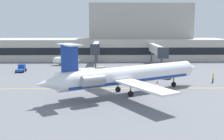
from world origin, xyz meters
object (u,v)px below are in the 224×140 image
Objects in this scene: regional_jet at (128,75)px; baggage_tug at (21,68)px; pushback_tractor at (100,71)px; belt_loader at (170,73)px; marshaller at (213,78)px; fuel_tank at (66,60)px.

regional_jet is 8.82× the size of baggage_tug.
belt_loader is at bearing -13.65° from pushback_tractor.
marshaller is (7.36, -5.55, -0.01)m from belt_loader.
baggage_tug is at bearing 136.85° from regional_jet.
regional_jet is at bearing -66.24° from fuel_tank.
pushback_tractor is 0.45× the size of fuel_tank.
belt_loader is 9.22m from marshaller.
belt_loader is (15.09, -3.67, 0.04)m from pushback_tractor.
pushback_tractor is 0.79× the size of belt_loader.
belt_loader is at bearing -37.92° from fuel_tank.
marshaller is (32.56, -25.18, -0.42)m from fuel_tank.
marshaller is at bearing -22.31° from pushback_tractor.
marshaller is at bearing 26.49° from regional_jet.
belt_loader reaches higher than marshaller.
fuel_tank is at bearing 113.76° from regional_jet.
baggage_tug is at bearing 166.26° from belt_loader.
belt_loader is at bearing 142.99° from marshaller.
regional_jet is at bearing -43.15° from baggage_tug.
baggage_tug is 0.76× the size of belt_loader.
belt_loader reaches higher than pushback_tractor.
marshaller is at bearing -37.72° from fuel_tank.
pushback_tractor reaches higher than baggage_tug.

